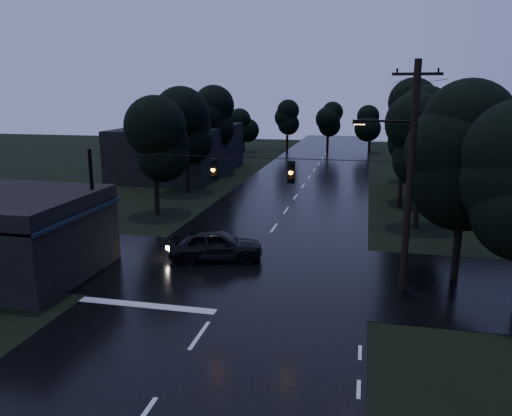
% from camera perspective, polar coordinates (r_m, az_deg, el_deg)
% --- Properties ---
extents(main_road, '(12.00, 120.00, 0.02)m').
position_cam_1_polar(main_road, '(42.13, 4.54, 1.25)').
color(main_road, black).
rests_on(main_road, ground).
extents(cross_street, '(60.00, 9.00, 0.02)m').
position_cam_1_polar(cross_street, '(25.08, -1.28, -7.13)').
color(cross_street, black).
rests_on(cross_street, ground).
extents(building_far_right, '(10.00, 14.00, 4.40)m').
position_cam_1_polar(building_far_right, '(46.07, 22.89, 4.06)').
color(building_far_right, black).
rests_on(building_far_right, ground).
extents(building_far_left, '(10.00, 16.00, 5.00)m').
position_cam_1_polar(building_far_left, '(54.84, -8.62, 6.59)').
color(building_far_left, black).
rests_on(building_far_left, ground).
extents(utility_pole_main, '(3.50, 0.30, 10.00)m').
position_cam_1_polar(utility_pole_main, '(22.17, 16.98, 3.65)').
color(utility_pole_main, black).
rests_on(utility_pole_main, ground).
extents(utility_pole_far, '(2.00, 0.30, 7.50)m').
position_cam_1_polar(utility_pole_far, '(39.22, 16.38, 5.61)').
color(utility_pole_far, black).
rests_on(utility_pole_far, ground).
extents(anchor_pole_left, '(0.18, 0.18, 6.00)m').
position_cam_1_polar(anchor_pole_left, '(26.11, -18.06, -0.10)').
color(anchor_pole_left, black).
rests_on(anchor_pole_left, ground).
extents(span_signals, '(15.00, 0.37, 1.12)m').
position_cam_1_polar(span_signals, '(22.67, -0.59, 4.39)').
color(span_signals, black).
rests_on(span_signals, ground).
extents(tree_corner_near, '(4.48, 4.48, 9.44)m').
position_cam_1_polar(tree_corner_near, '(24.38, 22.86, 5.76)').
color(tree_corner_near, black).
rests_on(tree_corner_near, ground).
extents(tree_left_a, '(3.92, 3.92, 8.26)m').
position_cam_1_polar(tree_left_a, '(36.11, -11.57, 7.44)').
color(tree_left_a, black).
rests_on(tree_left_a, ground).
extents(tree_left_b, '(4.20, 4.20, 8.85)m').
position_cam_1_polar(tree_left_b, '(43.69, -8.04, 9.04)').
color(tree_left_b, black).
rests_on(tree_left_b, ground).
extents(tree_left_c, '(4.48, 4.48, 9.44)m').
position_cam_1_polar(tree_left_c, '(53.30, -4.88, 10.27)').
color(tree_left_c, black).
rests_on(tree_left_c, ground).
extents(tree_right_a, '(4.20, 4.20, 8.85)m').
position_cam_1_polar(tree_right_a, '(33.15, 18.42, 7.19)').
color(tree_right_a, black).
rests_on(tree_right_a, ground).
extents(tree_right_b, '(4.48, 4.48, 9.44)m').
position_cam_1_polar(tree_right_b, '(41.11, 18.23, 8.78)').
color(tree_right_b, black).
rests_on(tree_right_b, ground).
extents(tree_right_c, '(4.76, 4.76, 10.03)m').
position_cam_1_polar(tree_right_c, '(51.09, 17.89, 9.98)').
color(tree_right_c, black).
rests_on(tree_right_c, ground).
extents(car, '(5.26, 3.20, 1.67)m').
position_cam_1_polar(car, '(26.42, -4.61, -4.18)').
color(car, black).
rests_on(car, ground).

